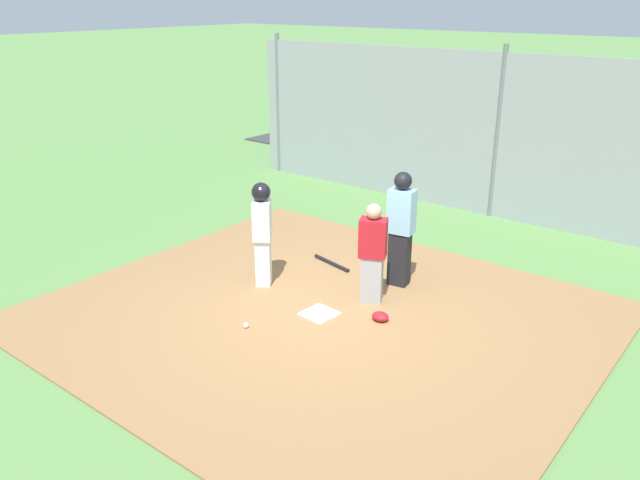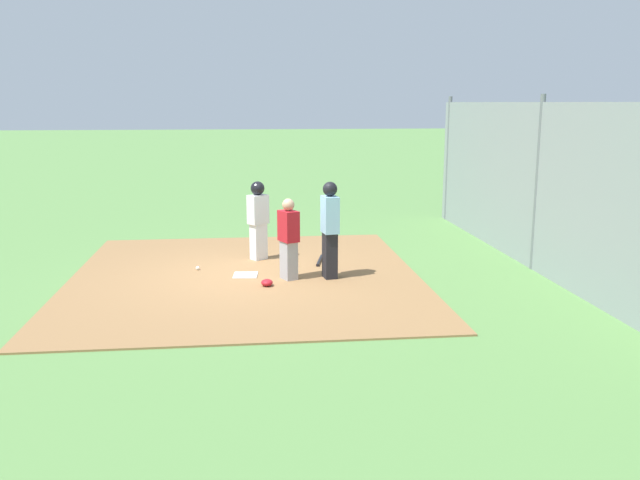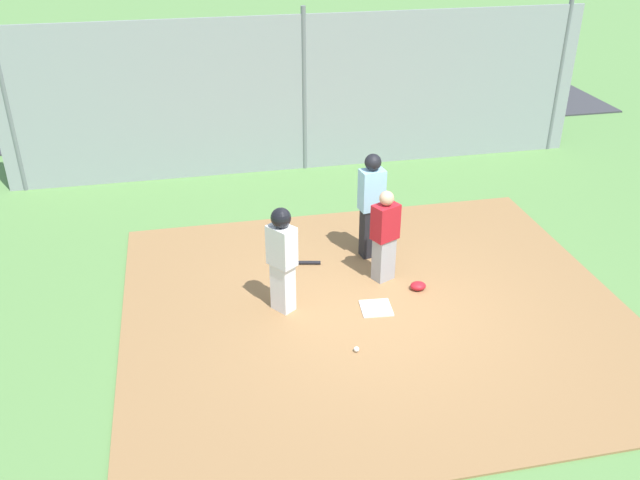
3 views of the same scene
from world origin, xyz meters
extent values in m
plane|color=#5B8947|center=(0.00, 0.00, 0.00)|extent=(140.00, 140.00, 0.00)
cube|color=olive|center=(0.00, 0.00, 0.01)|extent=(7.20, 6.40, 0.03)
cube|color=white|center=(0.00, 0.00, 0.04)|extent=(0.48, 0.48, 0.02)
cube|color=#9E9EA3|center=(-0.33, -0.79, 0.38)|extent=(0.36, 0.33, 0.70)
cube|color=#B21923|center=(-0.33, -0.79, 1.01)|extent=(0.45, 0.40, 0.56)
sphere|color=tan|center=(-0.33, -0.79, 1.40)|extent=(0.22, 0.22, 0.22)
cube|color=black|center=(-0.32, -1.54, 0.45)|extent=(0.33, 0.26, 0.84)
cube|color=#8CC1E0|center=(-0.32, -1.54, 1.21)|extent=(0.42, 0.32, 0.67)
sphere|color=black|center=(-0.32, -1.54, 1.67)|extent=(0.26, 0.26, 0.26)
cube|color=silver|center=(1.31, -0.28, 0.40)|extent=(0.36, 0.37, 0.74)
cube|color=silver|center=(1.31, -0.28, 1.07)|extent=(0.44, 0.46, 0.59)
sphere|color=tan|center=(1.31, -0.28, 1.48)|extent=(0.23, 0.23, 0.23)
sphere|color=black|center=(1.31, -0.28, 1.50)|extent=(0.28, 0.28, 0.28)
cylinder|color=black|center=(0.93, -1.50, 0.06)|extent=(0.82, 0.23, 0.06)
ellipsoid|color=#B21923|center=(-0.76, -0.37, 0.09)|extent=(0.24, 0.20, 0.12)
sphere|color=white|center=(0.53, 0.91, 0.07)|extent=(0.07, 0.07, 0.07)
cube|color=#93999E|center=(0.00, -5.57, 1.60)|extent=(12.00, 0.05, 3.20)
cylinder|color=slate|center=(0.00, -5.57, 1.68)|extent=(0.10, 0.10, 3.35)
cylinder|color=slate|center=(5.70, -5.57, 1.68)|extent=(0.10, 0.10, 3.35)
cube|color=#38383D|center=(0.00, -10.25, 0.02)|extent=(18.00, 5.20, 0.04)
cube|color=#B2B2B7|center=(2.46, -10.70, 0.44)|extent=(4.42, 2.37, 0.64)
cube|color=#97979C|center=(2.61, -10.72, 1.04)|extent=(2.54, 1.92, 0.56)
cylinder|color=black|center=(0.97, -11.31, 0.34)|extent=(0.62, 0.28, 0.60)
cylinder|color=black|center=(1.25, -9.63, 0.34)|extent=(0.62, 0.28, 0.60)
cylinder|color=black|center=(3.67, -11.76, 0.34)|extent=(0.62, 0.28, 0.60)
cylinder|color=black|center=(3.95, -10.08, 0.34)|extent=(0.62, 0.28, 0.60)
cube|color=black|center=(5.53, -10.41, 0.44)|extent=(4.23, 1.76, 0.64)
cube|color=black|center=(5.38, -10.41, 1.04)|extent=(2.33, 1.60, 0.56)
cylinder|color=black|center=(6.88, -9.54, 0.34)|extent=(0.60, 0.19, 0.60)
cylinder|color=black|center=(6.91, -11.24, 0.34)|extent=(0.60, 0.19, 0.60)
cylinder|color=black|center=(4.15, -9.58, 0.34)|extent=(0.60, 0.19, 0.60)
cylinder|color=black|center=(4.18, -11.28, 0.34)|extent=(0.60, 0.19, 0.60)
camera|label=1|loc=(-4.92, 6.21, 4.19)|focal=35.86mm
camera|label=2|loc=(-12.13, -0.03, 3.19)|focal=37.50mm
camera|label=3|loc=(2.46, 7.81, 5.55)|focal=37.99mm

